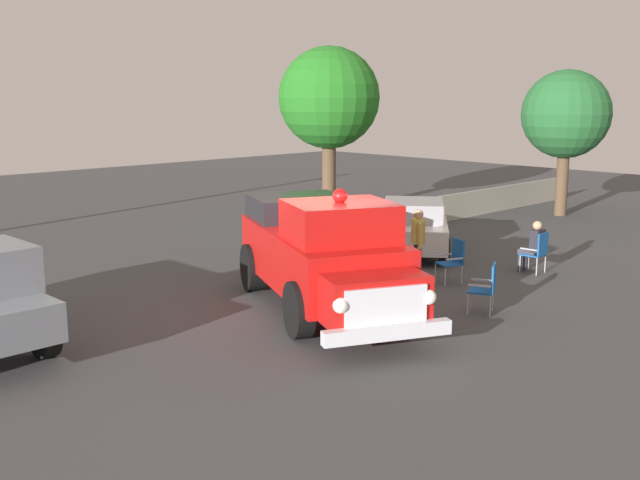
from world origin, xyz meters
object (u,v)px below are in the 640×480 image
at_px(lawn_chair_near_truck, 538,250).
at_px(classic_hot_rod, 413,225).
at_px(oak_tree_left, 329,99).
at_px(oak_tree_right, 566,115).
at_px(lawn_chair_spare, 454,258).
at_px(spectator_standing, 418,239).
at_px(lawn_chair_by_car, 487,285).
at_px(spectator_seated, 533,245).
at_px(vintage_fire_truck, 324,252).

bearing_deg(lawn_chair_near_truck, classic_hot_rod, -88.28).
height_order(oak_tree_left, oak_tree_right, oak_tree_left).
distance_m(lawn_chair_spare, spectator_standing, 0.92).
relative_size(classic_hot_rod, oak_tree_left, 0.77).
bearing_deg(lawn_chair_spare, lawn_chair_by_car, 50.91).
height_order(lawn_chair_spare, spectator_standing, spectator_standing).
relative_size(lawn_chair_near_truck, oak_tree_right, 0.20).
height_order(classic_hot_rod, spectator_standing, spectator_standing).
distance_m(classic_hot_rod, spectator_seated, 3.64).
distance_m(vintage_fire_truck, classic_hot_rod, 6.25).
xyz_separation_m(lawn_chair_by_car, spectator_seated, (-3.76, -1.16, 0.11)).
bearing_deg(lawn_chair_by_car, vintage_fire_truck, -49.14).
relative_size(lawn_chair_by_car, spectator_standing, 0.61).
relative_size(spectator_standing, oak_tree_left, 0.28).
bearing_deg(oak_tree_left, classic_hot_rod, 64.90).
height_order(vintage_fire_truck, spectator_standing, vintage_fire_truck).
xyz_separation_m(lawn_chair_near_truck, spectator_standing, (2.56, -1.67, 0.37)).
xyz_separation_m(vintage_fire_truck, lawn_chair_by_car, (-2.13, 2.46, -0.61)).
bearing_deg(oak_tree_left, lawn_chair_spare, 61.16).
bearing_deg(oak_tree_right, spectator_seated, 24.14).
bearing_deg(classic_hot_rod, oak_tree_right, -178.65).
bearing_deg(oak_tree_right, spectator_standing, 11.69).
bearing_deg(lawn_chair_spare, spectator_standing, -64.31).
xyz_separation_m(vintage_fire_truck, lawn_chair_near_truck, (-5.90, 1.43, -0.61)).
height_order(classic_hot_rod, lawn_chair_spare, classic_hot_rod).
xyz_separation_m(lawn_chair_near_truck, lawn_chair_spare, (2.19, -0.91, 0.00)).
bearing_deg(spectator_standing, oak_tree_left, -122.86).
bearing_deg(lawn_chair_by_car, lawn_chair_spare, -129.09).
height_order(lawn_chair_spare, spectator_seated, spectator_seated).
height_order(lawn_chair_near_truck, oak_tree_left, oak_tree_left).
relative_size(lawn_chair_near_truck, lawn_chair_spare, 1.00).
bearing_deg(lawn_chair_spare, classic_hot_rod, -126.04).
bearing_deg(oak_tree_right, oak_tree_left, -45.78).
distance_m(lawn_chair_by_car, oak_tree_right, 13.64).
relative_size(classic_hot_rod, lawn_chair_spare, 4.48).
bearing_deg(spectator_seated, vintage_fire_truck, -12.41).
distance_m(lawn_chair_near_truck, lawn_chair_spare, 2.37).
bearing_deg(spectator_standing, classic_hot_rod, -139.40).
height_order(lawn_chair_spare, oak_tree_right, oak_tree_right).
xyz_separation_m(vintage_fire_truck, spectator_standing, (-3.34, -0.24, -0.23)).
xyz_separation_m(spectator_seated, oak_tree_left, (-2.78, -9.79, 3.41)).
bearing_deg(lawn_chair_by_car, spectator_seated, -162.84).
bearing_deg(lawn_chair_by_car, lawn_chair_near_truck, -164.70).
relative_size(classic_hot_rod, lawn_chair_near_truck, 4.48).
relative_size(lawn_chair_near_truck, oak_tree_left, 0.17).
relative_size(lawn_chair_spare, oak_tree_left, 0.17).
height_order(spectator_seated, oak_tree_left, oak_tree_left).
distance_m(lawn_chair_by_car, lawn_chair_spare, 2.50).
bearing_deg(vintage_fire_truck, spectator_standing, -175.82).
relative_size(vintage_fire_truck, classic_hot_rod, 1.38).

